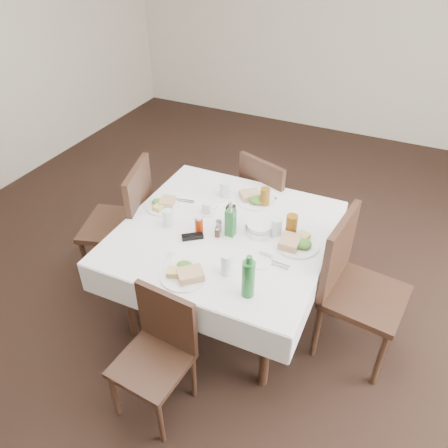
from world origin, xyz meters
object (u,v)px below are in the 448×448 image
at_px(oil_cruet_green, 231,222).
at_px(green_bottle, 248,278).
at_px(water_e, 276,228).
at_px(bread_basket, 260,228).
at_px(water_n, 225,190).
at_px(water_s, 227,264).
at_px(water_w, 168,218).
at_px(chair_west, 127,218).
at_px(chair_north, 268,199).
at_px(chair_south, 159,347).
at_px(dining_table, 225,239).
at_px(ketchup_bottle, 199,225).
at_px(coffee_mug, 208,208).
at_px(oil_cruet_dark, 231,216).
at_px(chair_east, 352,281).

bearing_deg(oil_cruet_green, green_bottle, -55.49).
height_order(water_e, green_bottle, green_bottle).
bearing_deg(bread_basket, water_n, 144.00).
bearing_deg(water_s, water_w, 155.09).
height_order(chair_west, oil_cruet_green, chair_west).
distance_m(chair_north, chair_south, 1.65).
bearing_deg(dining_table, bread_basket, 20.62).
bearing_deg(oil_cruet_green, water_n, 119.97).
relative_size(water_s, bread_basket, 0.72).
bearing_deg(oil_cruet_green, chair_west, 176.43).
xyz_separation_m(water_n, ketchup_bottle, (0.02, -0.45, -0.01)).
relative_size(bread_basket, coffee_mug, 1.54).
relative_size(water_n, bread_basket, 0.67).
bearing_deg(coffee_mug, chair_west, -170.71).
relative_size(dining_table, oil_cruet_dark, 6.38).
bearing_deg(dining_table, water_e, 14.99).
height_order(chair_south, water_n, water_n).
relative_size(dining_table, water_n, 10.85).
xyz_separation_m(water_w, coffee_mug, (0.18, 0.25, -0.02)).
bearing_deg(chair_north, coffee_mug, -107.91).
bearing_deg(green_bottle, bread_basket, 104.99).
relative_size(dining_table, chair_east, 1.35).
xyz_separation_m(chair_west, bread_basket, (1.07, 0.06, 0.20)).
bearing_deg(water_e, water_n, 151.18).
relative_size(dining_table, ketchup_bottle, 11.92).
distance_m(dining_table, water_s, 0.45).
xyz_separation_m(water_s, oil_cruet_green, (-0.14, 0.35, 0.04)).
xyz_separation_m(water_n, coffee_mug, (-0.02, -0.24, -0.02)).
xyz_separation_m(chair_west, oil_cruet_dark, (0.87, 0.02, 0.27)).
height_order(dining_table, oil_cruet_green, oil_cruet_green).
xyz_separation_m(bread_basket, oil_cruet_green, (-0.16, -0.11, 0.08)).
bearing_deg(chair_north, chair_east, -41.47).
relative_size(chair_west, bread_basket, 5.34).
relative_size(chair_west, water_s, 7.37).
bearing_deg(coffee_mug, water_n, 84.87).
height_order(water_n, oil_cruet_dark, oil_cruet_dark).
height_order(dining_table, water_s, water_s).
distance_m(chair_west, water_s, 1.14).
distance_m(chair_north, ketchup_bottle, 0.96).
bearing_deg(water_s, chair_west, 158.65).
xyz_separation_m(water_w, green_bottle, (0.75, -0.38, 0.06)).
distance_m(dining_table, chair_north, 0.83).
height_order(water_e, oil_cruet_dark, oil_cruet_dark).
height_order(chair_east, green_bottle, green_bottle).
bearing_deg(dining_table, water_w, -162.62).
bearing_deg(ketchup_bottle, water_e, 19.86).
distance_m(chair_south, ketchup_bottle, 0.83).
xyz_separation_m(oil_cruet_green, green_bottle, (0.32, -0.46, 0.02)).
height_order(chair_east, water_n, chair_east).
height_order(bread_basket, green_bottle, green_bottle).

